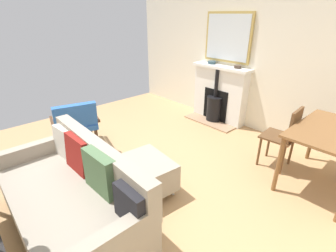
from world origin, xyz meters
The scene contains 11 objects.
ground_plane centered at (0.00, 0.00, 0.00)m, with size 5.24×5.33×0.01m, color tan.
wall_left centered at (-2.62, 0.00, 1.35)m, with size 0.12×5.33×2.69m, color silver.
fireplace centered at (-2.42, -0.29, 0.49)m, with size 0.54×1.18×1.08m.
mirror_over_mantel centered at (-2.53, -0.29, 1.57)m, with size 0.04×0.96×0.86m.
mantel_bowl_near centered at (-2.44, -0.54, 1.11)m, with size 0.15×0.15×0.05m.
mantel_bowl_far centered at (-2.44, 0.04, 1.11)m, with size 0.13×0.13×0.05m.
sofa centered at (0.81, 0.40, 0.36)m, with size 0.90×1.83×0.83m.
ottoman centered at (-0.01, 0.48, 0.25)m, with size 0.60×0.70×0.42m.
armchair_accent centered at (0.14, -1.07, 0.45)m, with size 0.79×0.73×0.80m.
dining_table centered at (-1.69, 1.86, 0.66)m, with size 1.17×0.78×0.76m.
dining_chair_near_fireplace centered at (-1.70, 1.34, 0.52)m, with size 0.43×0.43×0.88m.
Camera 1 is at (1.41, 2.42, 1.97)m, focal length 26.15 mm.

